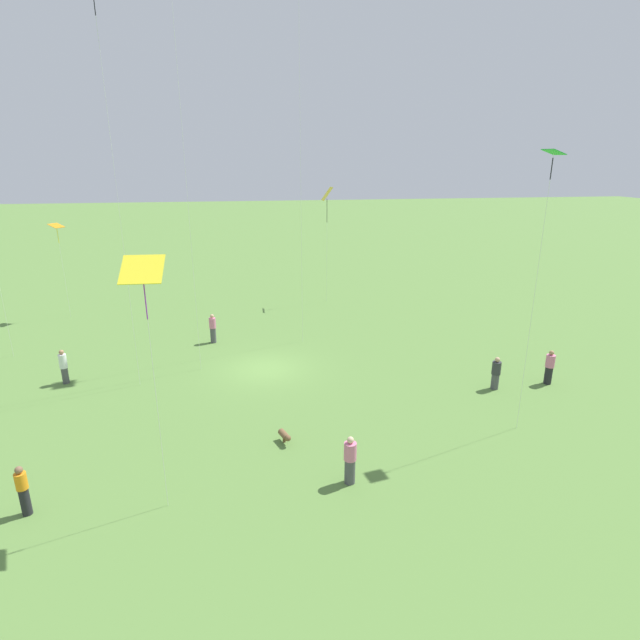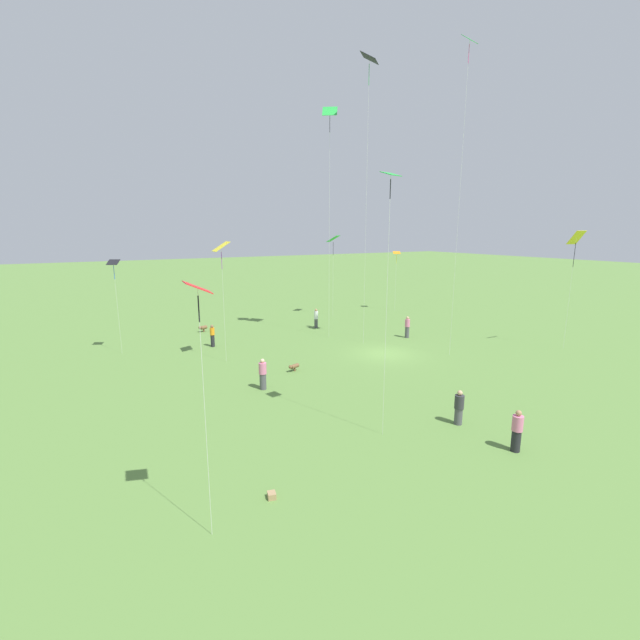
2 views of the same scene
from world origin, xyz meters
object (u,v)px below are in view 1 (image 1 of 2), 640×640
(kite_4, at_px, (551,174))
(person_2, at_px, (213,329))
(kite_0, at_px, (143,275))
(kite_1, at_px, (57,229))
(person_4, at_px, (350,460))
(person_5, at_px, (496,373))
(person_1, at_px, (23,491))
(kite_2, at_px, (327,197))
(person_0, at_px, (64,367))
(dog_1, at_px, (285,436))
(person_3, at_px, (549,367))

(kite_4, bearing_deg, person_2, 80.48)
(kite_0, distance_m, kite_1, 24.62)
(person_4, xyz_separation_m, person_5, (-8.75, -6.18, -0.08))
(person_1, height_order, kite_0, kite_0)
(person_2, xyz_separation_m, kite_1, (10.41, -7.27, 5.39))
(kite_0, height_order, kite_2, kite_2)
(kite_2, height_order, kite_4, kite_4)
(person_2, bearing_deg, person_4, -114.48)
(person_1, bearing_deg, person_5, 129.64)
(kite_1, bearing_deg, person_0, -87.99)
(kite_2, relative_size, dog_1, 11.09)
(person_2, relative_size, person_5, 1.10)
(person_2, distance_m, person_5, 16.60)
(person_0, bearing_deg, dog_1, 38.03)
(kite_2, xyz_separation_m, kite_4, (-4.35, 20.89, 2.11))
(person_3, bearing_deg, person_1, 153.74)
(person_4, distance_m, kite_0, 9.17)
(kite_4, bearing_deg, dog_1, 122.34)
(person_0, xyz_separation_m, person_4, (-12.35, 10.42, -0.01))
(person_4, distance_m, kite_1, 27.89)
(kite_1, bearing_deg, person_4, -68.25)
(person_2, distance_m, kite_1, 13.79)
(person_4, bearing_deg, kite_4, -83.91)
(person_5, height_order, kite_0, kite_0)
(dog_1, bearing_deg, person_4, 104.78)
(person_1, bearing_deg, dog_1, 130.39)
(person_2, height_order, person_3, person_2)
(person_0, relative_size, kite_1, 0.27)
(person_1, distance_m, kite_1, 23.57)
(person_3, relative_size, kite_0, 0.22)
(person_4, bearing_deg, person_5, -66.35)
(person_0, height_order, person_1, person_0)
(person_0, bearing_deg, kite_0, 14.18)
(person_4, relative_size, kite_2, 0.20)
(person_4, distance_m, dog_1, 3.58)
(kite_4, bearing_deg, kite_1, 84.40)
(person_0, height_order, person_2, person_2)
(person_5, relative_size, dog_1, 2.08)
(person_0, xyz_separation_m, person_3, (-24.05, 4.13, -0.02))
(kite_4, bearing_deg, person_5, 20.53)
(person_1, xyz_separation_m, kite_0, (-4.37, 0.32, 6.83))
(person_3, height_order, kite_0, kite_0)
(person_2, bearing_deg, kite_0, -136.82)
(person_4, xyz_separation_m, kite_2, (-3.45, -23.38, 7.30))
(person_4, height_order, kite_1, kite_1)
(person_1, bearing_deg, kite_0, 107.99)
(kite_0, distance_m, dog_1, 9.03)
(person_3, bearing_deg, kite_0, 158.21)
(person_1, xyz_separation_m, kite_2, (-13.96, -23.25, 7.32))
(kite_1, bearing_deg, person_3, -43.68)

